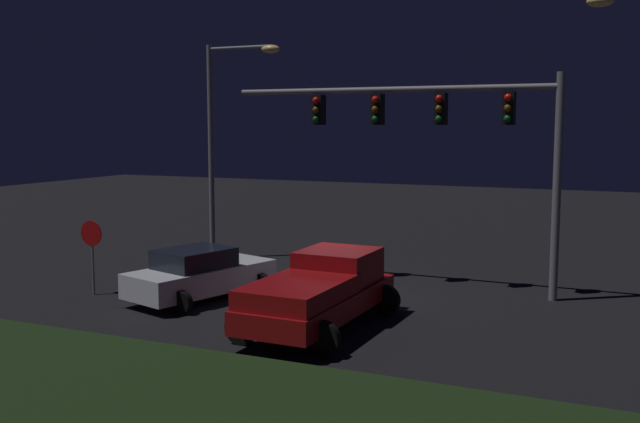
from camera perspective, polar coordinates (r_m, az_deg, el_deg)
name	(u,v)px	position (r m, az deg, el deg)	size (l,w,h in m)	color
ground_plane	(335,301)	(21.11, 1.14, -7.00)	(80.00, 80.00, 0.00)	black
grass_median	(129,414)	(13.56, -14.67, -15.03)	(27.63, 7.04, 0.10)	black
pickup_truck	(322,288)	(18.25, 0.12, -5.98)	(2.95, 5.45, 1.80)	maroon
car_sedan	(200,274)	(21.45, -9.37, -4.85)	(3.25, 4.73, 1.51)	silver
traffic_signal_gantry	(442,125)	(22.24, 9.47, 6.69)	(10.32, 0.56, 6.50)	slate
street_lamp_left	(225,124)	(27.24, -7.42, 6.78)	(3.00, 0.44, 7.93)	slate
stop_sign	(92,243)	(22.60, -17.39, -2.35)	(0.76, 0.08, 2.23)	slate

